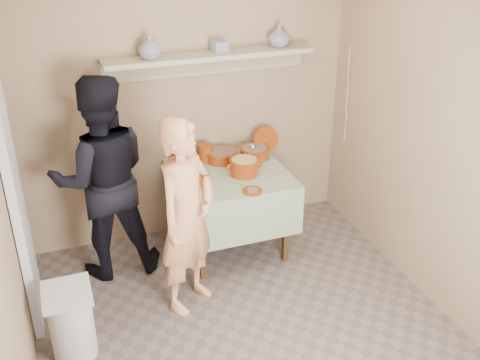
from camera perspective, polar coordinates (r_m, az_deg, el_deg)
name	(u,v)px	position (r m, az deg, el deg)	size (l,w,h in m)	color
ground	(256,344)	(4.22, 1.64, -16.35)	(3.50, 3.50, 0.00)	#685A52
tile_panel	(16,197)	(4.26, -21.82, -1.60)	(0.06, 0.70, 2.00)	silver
plate_stack_a	(186,154)	(4.95, -5.54, 2.65)	(0.17, 0.17, 0.22)	#732A08
plate_stack_b	(205,153)	(5.04, -3.57, 2.77)	(0.13, 0.13, 0.16)	#732A08
bowl_stack	(195,175)	(4.65, -4.63, 0.48)	(0.15, 0.15, 0.15)	#732A08
empty_bowl	(191,169)	(4.87, -5.02, 1.12)	(0.18, 0.18, 0.05)	#732A08
propped_lid	(266,140)	(5.21, 2.64, 4.11)	(0.25, 0.25, 0.02)	#732A08
vase_right	(279,36)	(5.03, 4.00, 14.43)	(0.19, 0.19, 0.20)	navy
vase_left	(150,47)	(4.67, -9.18, 13.23)	(0.19, 0.19, 0.20)	navy
ceramic_box	(220,47)	(4.84, -2.06, 13.37)	(0.13, 0.09, 0.09)	navy
person_cook	(187,217)	(4.17, -5.41, -3.78)	(0.56, 0.37, 1.55)	#E49862
person_helper	(102,179)	(4.65, -13.81, 0.10)	(0.84, 0.65, 1.72)	black
room_shell	(260,138)	(3.34, 2.00, 4.30)	(3.04, 3.54, 2.62)	#A08362
serving_table	(230,184)	(4.91, -1.02, -0.42)	(0.97, 0.97, 0.76)	#4C2D16
cazuela_meat_a	(222,155)	(5.04, -1.85, 2.56)	(0.30, 0.30, 0.10)	#6C1B02
cazuela_meat_b	(255,152)	(5.11, 1.50, 2.90)	(0.28, 0.28, 0.10)	#6C1B02
ladle	(253,147)	(5.08, 1.32, 3.41)	(0.08, 0.26, 0.19)	silver
cazuela_rice	(244,166)	(4.77, 0.43, 1.47)	(0.33, 0.25, 0.14)	#6C1B02
front_plate	(252,191)	(4.52, 1.26, -1.11)	(0.16, 0.16, 0.03)	#732A08
wall_shelf	(209,58)	(4.86, -3.16, 12.29)	(1.80, 0.25, 0.21)	tan
trash_bin	(71,322)	(4.13, -16.75, -13.67)	(0.32, 0.32, 0.56)	silver
electrical_cord	(347,96)	(5.33, 10.82, 8.41)	(0.01, 0.05, 0.90)	silver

